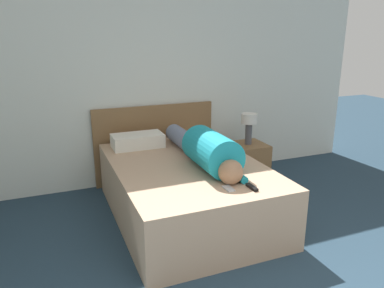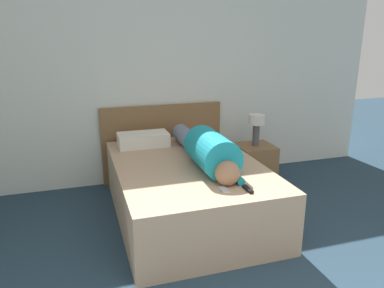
{
  "view_description": "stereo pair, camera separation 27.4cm",
  "coord_description": "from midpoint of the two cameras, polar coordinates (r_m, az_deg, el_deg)",
  "views": [
    {
      "loc": [
        -1.3,
        -0.7,
        1.86
      ],
      "look_at": [
        -0.01,
        2.47,
        0.83
      ],
      "focal_mm": 35.0,
      "sensor_mm": 36.0,
      "label": 1
    },
    {
      "loc": [
        -1.04,
        -0.8,
        1.86
      ],
      "look_at": [
        -0.01,
        2.47,
        0.83
      ],
      "focal_mm": 35.0,
      "sensor_mm": 36.0,
      "label": 2
    }
  ],
  "objects": [
    {
      "name": "bed",
      "position": [
        3.9,
        1.35,
        -7.06
      ],
      "size": [
        1.43,
        2.03,
        0.58
      ],
      "color": "tan",
      "rests_on": "ground_plane"
    },
    {
      "name": "pillow_near_headboard",
      "position": [
        4.37,
        -5.67,
        0.67
      ],
      "size": [
        0.58,
        0.31,
        0.15
      ],
      "color": "silver",
      "rests_on": "bed"
    },
    {
      "name": "nightstand",
      "position": [
        4.8,
        11.12,
        -3.16
      ],
      "size": [
        0.44,
        0.43,
        0.51
      ],
      "color": "brown",
      "rests_on": "ground_plane"
    },
    {
      "name": "table_lamp",
      "position": [
        4.65,
        11.48,
        2.99
      ],
      "size": [
        0.19,
        0.19,
        0.39
      ],
      "color": "#4C4C51",
      "rests_on": "nightstand"
    },
    {
      "name": "headboard",
      "position": [
        4.82,
        -2.85,
        0.18
      ],
      "size": [
        1.55,
        0.04,
        0.99
      ],
      "color": "brown",
      "rests_on": "ground_plane"
    },
    {
      "name": "wall_back",
      "position": [
        4.73,
        -3.08,
        9.84
      ],
      "size": [
        5.91,
        0.06,
        2.6
      ],
      "color": "silver",
      "rests_on": "ground_plane"
    },
    {
      "name": "cell_phone",
      "position": [
        3.19,
        7.36,
        -6.94
      ],
      "size": [
        0.06,
        0.13,
        0.01
      ],
      "color": "#B2B7BC",
      "rests_on": "bed"
    },
    {
      "name": "person_lying",
      "position": [
        3.7,
        4.4,
        -0.96
      ],
      "size": [
        0.37,
        1.61,
        0.37
      ],
      "color": "#936B4C",
      "rests_on": "bed"
    },
    {
      "name": "tv_remote",
      "position": [
        3.22,
        10.95,
        -6.8
      ],
      "size": [
        0.04,
        0.15,
        0.02
      ],
      "color": "black",
      "rests_on": "bed"
    }
  ]
}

